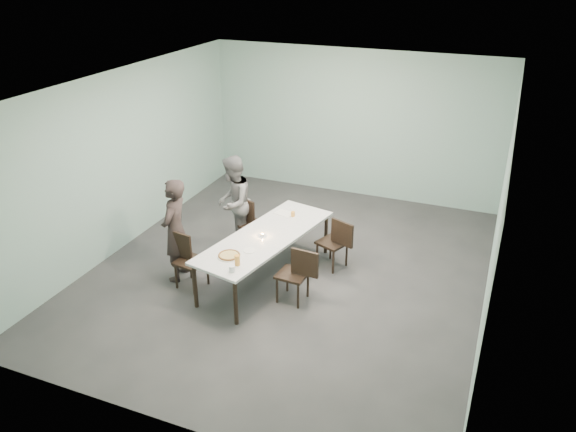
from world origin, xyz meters
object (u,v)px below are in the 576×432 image
at_px(chair_far_left, 250,221).
at_px(chair_far_right, 336,240).
at_px(water_tumbler, 232,269).
at_px(tealight, 262,235).
at_px(amber_tumbler, 293,214).
at_px(pizza, 229,255).
at_px(chair_near_left, 187,256).
at_px(diner_far, 233,202).
at_px(chair_near_right, 298,271).
at_px(table, 266,239).
at_px(beer_glass, 237,260).
at_px(diner_near, 175,230).
at_px(side_plate, 249,251).

relative_size(chair_far_left, chair_far_right, 1.00).
height_order(water_tumbler, tealight, water_tumbler).
xyz_separation_m(chair_far_right, amber_tumbler, (-0.78, 0.09, 0.29)).
relative_size(pizza, tealight, 6.07).
relative_size(chair_near_left, chair_far_left, 1.00).
distance_m(diner_far, amber_tumbler, 1.09).
distance_m(chair_near_right, amber_tumbler, 1.37).
height_order(chair_far_left, tealight, chair_far_left).
xyz_separation_m(table, amber_tumbler, (0.14, 0.79, 0.10)).
relative_size(diner_far, beer_glass, 10.89).
relative_size(diner_near, water_tumbler, 18.37).
xyz_separation_m(chair_far_right, diner_near, (-2.21, -1.20, 0.33)).
bearing_deg(beer_glass, chair_far_right, 61.18).
bearing_deg(pizza, diner_near, 164.72).
bearing_deg(diner_near, tealight, 101.66).
xyz_separation_m(tealight, amber_tumbler, (0.18, 0.84, 0.02)).
height_order(pizza, beer_glass, beer_glass).
bearing_deg(chair_far_right, pizza, 74.90).
bearing_deg(table, pizza, -105.01).
relative_size(chair_near_right, water_tumbler, 9.67).
bearing_deg(diner_near, chair_near_right, 83.85).
distance_m(chair_near_right, diner_near, 2.01).
bearing_deg(table, chair_far_left, 128.53).
distance_m(chair_far_left, tealight, 1.12).
bearing_deg(diner_far, chair_near_right, 43.41).
height_order(tealight, amber_tumbler, amber_tumbler).
bearing_deg(chair_near_right, diner_far, -32.19).
distance_m(chair_far_left, pizza, 1.71).
bearing_deg(chair_near_left, diner_far, 96.03).
xyz_separation_m(side_plate, beer_glass, (0.02, -0.42, 0.07)).
bearing_deg(tealight, chair_far_right, 38.03).
bearing_deg(chair_far_right, chair_near_left, 56.67).
distance_m(table, diner_far, 1.24).
height_order(beer_glass, water_tumbler, beer_glass).
distance_m(chair_near_right, side_plate, 0.76).
height_order(chair_far_left, beer_glass, beer_glass).
bearing_deg(chair_near_left, tealight, 40.22).
relative_size(chair_far_right, pizza, 2.56).
relative_size(chair_far_left, pizza, 2.56).
xyz_separation_m(chair_near_right, diner_near, (-1.98, -0.07, 0.33)).
height_order(table, side_plate, side_plate).
bearing_deg(diner_near, diner_far, 157.11).
bearing_deg(tealight, amber_tumbler, 78.16).
distance_m(chair_far_left, chair_near_right, 1.86).
bearing_deg(side_plate, amber_tumbler, 83.34).
relative_size(diner_near, side_plate, 9.19).
bearing_deg(chair_far_right, water_tumbler, 86.04).
relative_size(chair_near_left, beer_glass, 5.80).
relative_size(chair_near_left, chair_near_right, 1.00).
xyz_separation_m(diner_far, side_plate, (0.94, -1.32, -0.06)).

